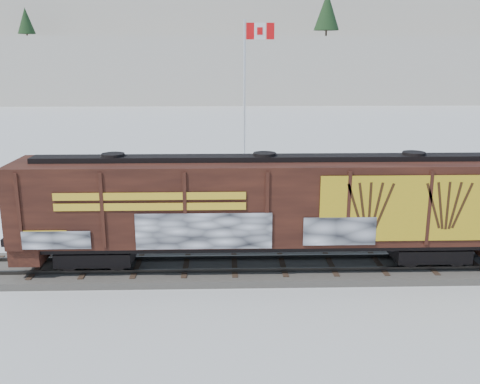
{
  "coord_description": "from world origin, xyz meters",
  "views": [
    {
      "loc": [
        1.64,
        -20.62,
        8.66
      ],
      "look_at": [
        2.31,
        3.0,
        2.63
      ],
      "focal_mm": 40.0,
      "sensor_mm": 36.0,
      "label": 1
    }
  ],
  "objects_px": {
    "car_dark": "(338,209)",
    "flagpole": "(246,131)",
    "hopper_railcar": "(264,203)",
    "car_white": "(124,215)",
    "car_silver": "(51,205)"
  },
  "relations": [
    {
      "from": "car_dark",
      "to": "flagpole",
      "type": "bearing_deg",
      "value": 35.06
    },
    {
      "from": "flagpole",
      "to": "car_dark",
      "type": "height_order",
      "value": "flagpole"
    },
    {
      "from": "hopper_railcar",
      "to": "car_white",
      "type": "height_order",
      "value": "hopper_railcar"
    },
    {
      "from": "hopper_railcar",
      "to": "flagpole",
      "type": "bearing_deg",
      "value": 90.78
    },
    {
      "from": "hopper_railcar",
      "to": "flagpole",
      "type": "height_order",
      "value": "flagpole"
    },
    {
      "from": "car_white",
      "to": "hopper_railcar",
      "type": "bearing_deg",
      "value": -138.03
    },
    {
      "from": "car_white",
      "to": "car_dark",
      "type": "distance_m",
      "value": 11.22
    },
    {
      "from": "flagpole",
      "to": "car_dark",
      "type": "relative_size",
      "value": 2.17
    },
    {
      "from": "car_silver",
      "to": "car_dark",
      "type": "xyz_separation_m",
      "value": [
        15.54,
        -1.25,
        -0.0
      ]
    },
    {
      "from": "hopper_railcar",
      "to": "car_white",
      "type": "relative_size",
      "value": 4.31
    },
    {
      "from": "car_white",
      "to": "flagpole",
      "type": "bearing_deg",
      "value": -47.05
    },
    {
      "from": "flagpole",
      "to": "car_white",
      "type": "relative_size",
      "value": 2.37
    },
    {
      "from": "car_dark",
      "to": "car_silver",
      "type": "bearing_deg",
      "value": 87.81
    },
    {
      "from": "hopper_railcar",
      "to": "car_silver",
      "type": "distance_m",
      "value": 13.74
    },
    {
      "from": "flagpole",
      "to": "car_dark",
      "type": "bearing_deg",
      "value": -57.34
    }
  ]
}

